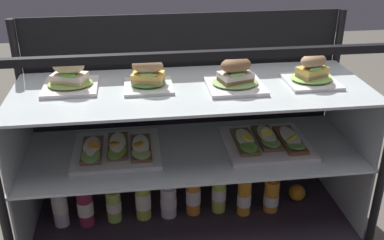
# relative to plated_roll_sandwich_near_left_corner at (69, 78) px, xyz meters

# --- Properties ---
(ground_plane) EXTENTS (6.00, 6.00, 0.02)m
(ground_plane) POSITION_rel_plated_roll_sandwich_near_left_corner_xyz_m (0.45, -0.05, -0.68)
(ground_plane) COLOR #5B564C
(ground_plane) RESTS_ON ground
(case_base_deck) EXTENTS (1.39, 0.54, 0.03)m
(case_base_deck) POSITION_rel_plated_roll_sandwich_near_left_corner_xyz_m (0.45, -0.05, -0.65)
(case_base_deck) COLOR #362C38
(case_base_deck) RESTS_ON ground
(case_frame) EXTENTS (1.39, 0.54, 0.84)m
(case_frame) POSITION_rel_plated_roll_sandwich_near_left_corner_xyz_m (0.45, 0.11, -0.21)
(case_frame) COLOR black
(case_frame) RESTS_ON ground
(riser_lower_tier) EXTENTS (1.32, 0.47, 0.31)m
(riser_lower_tier) POSITION_rel_plated_roll_sandwich_near_left_corner_xyz_m (0.45, -0.05, -0.48)
(riser_lower_tier) COLOR silver
(riser_lower_tier) RESTS_ON case_base_deck
(shelf_lower_glass) EXTENTS (1.34, 0.49, 0.01)m
(shelf_lower_glass) POSITION_rel_plated_roll_sandwich_near_left_corner_xyz_m (0.45, -0.05, -0.32)
(shelf_lower_glass) COLOR silver
(shelf_lower_glass) RESTS_ON riser_lower_tier
(riser_upper_tier) EXTENTS (1.32, 0.47, 0.26)m
(riser_upper_tier) POSITION_rel_plated_roll_sandwich_near_left_corner_xyz_m (0.45, -0.05, -0.18)
(riser_upper_tier) COLOR silver
(riser_upper_tier) RESTS_ON shelf_lower_glass
(shelf_upper_glass) EXTENTS (1.34, 0.49, 0.01)m
(shelf_upper_glass) POSITION_rel_plated_roll_sandwich_near_left_corner_xyz_m (0.45, -0.05, -0.05)
(shelf_upper_glass) COLOR silver
(shelf_upper_glass) RESTS_ON riser_upper_tier
(plated_roll_sandwich_near_left_corner) EXTENTS (0.20, 0.20, 0.12)m
(plated_roll_sandwich_near_left_corner) POSITION_rel_plated_roll_sandwich_near_left_corner_xyz_m (0.00, 0.00, 0.00)
(plated_roll_sandwich_near_left_corner) COLOR white
(plated_roll_sandwich_near_left_corner) RESTS_ON shelf_upper_glass
(plated_roll_sandwich_mid_right) EXTENTS (0.18, 0.18, 0.11)m
(plated_roll_sandwich_mid_right) POSITION_rel_plated_roll_sandwich_near_left_corner_xyz_m (0.29, -0.03, -0.00)
(plated_roll_sandwich_mid_right) COLOR white
(plated_roll_sandwich_mid_right) RESTS_ON shelf_upper_glass
(plated_roll_sandwich_right_of_center) EXTENTS (0.21, 0.21, 0.12)m
(plated_roll_sandwich_right_of_center) POSITION_rel_plated_roll_sandwich_near_left_corner_xyz_m (0.61, -0.07, -0.00)
(plated_roll_sandwich_right_of_center) COLOR white
(plated_roll_sandwich_right_of_center) RESTS_ON shelf_upper_glass
(plated_roll_sandwich_mid_left) EXTENTS (0.19, 0.19, 0.11)m
(plated_roll_sandwich_mid_left) POSITION_rel_plated_roll_sandwich_near_left_corner_xyz_m (0.91, -0.06, -0.00)
(plated_roll_sandwich_mid_left) COLOR white
(plated_roll_sandwich_mid_left) RESTS_ON shelf_upper_glass
(open_sandwich_tray_mid_left) EXTENTS (0.34, 0.32, 0.06)m
(open_sandwich_tray_mid_left) POSITION_rel_plated_roll_sandwich_near_left_corner_xyz_m (0.15, -0.03, -0.29)
(open_sandwich_tray_mid_left) COLOR white
(open_sandwich_tray_mid_left) RESTS_ON shelf_lower_glass
(open_sandwich_tray_mid_right) EXTENTS (0.34, 0.32, 0.07)m
(open_sandwich_tray_mid_right) POSITION_rel_plated_roll_sandwich_near_left_corner_xyz_m (0.76, -0.05, -0.29)
(open_sandwich_tray_mid_right) COLOR white
(open_sandwich_tray_mid_right) RESTS_ON shelf_lower_glass
(juice_bottle_near_post) EXTENTS (0.06, 0.06, 0.22)m
(juice_bottle_near_post) POSITION_rel_plated_roll_sandwich_near_left_corner_xyz_m (-0.10, -0.03, -0.54)
(juice_bottle_near_post) COLOR white
(juice_bottle_near_post) RESTS_ON case_base_deck
(juice_bottle_front_second) EXTENTS (0.07, 0.07, 0.24)m
(juice_bottle_front_second) POSITION_rel_plated_roll_sandwich_near_left_corner_xyz_m (0.01, -0.04, -0.53)
(juice_bottle_front_second) COLOR #942743
(juice_bottle_front_second) RESTS_ON case_base_deck
(juice_bottle_front_fourth) EXTENTS (0.06, 0.06, 0.20)m
(juice_bottle_front_fourth) POSITION_rel_plated_roll_sandwich_near_left_corner_xyz_m (0.12, -0.03, -0.56)
(juice_bottle_front_fourth) COLOR #AED654
(juice_bottle_front_fourth) RESTS_ON case_base_deck
(juice_bottle_front_middle) EXTENTS (0.07, 0.07, 0.25)m
(juice_bottle_front_middle) POSITION_rel_plated_roll_sandwich_near_left_corner_xyz_m (0.24, -0.03, -0.53)
(juice_bottle_front_middle) COLOR #BFD14E
(juice_bottle_front_middle) RESTS_ON case_base_deck
(juice_bottle_back_center) EXTENTS (0.07, 0.07, 0.18)m
(juice_bottle_back_center) POSITION_rel_plated_roll_sandwich_near_left_corner_xyz_m (0.35, -0.03, -0.56)
(juice_bottle_back_center) COLOR silver
(juice_bottle_back_center) RESTS_ON case_base_deck
(juice_bottle_front_left_end) EXTENTS (0.06, 0.06, 0.22)m
(juice_bottle_front_left_end) POSITION_rel_plated_roll_sandwich_near_left_corner_xyz_m (0.46, -0.02, -0.55)
(juice_bottle_front_left_end) COLOR orange
(juice_bottle_front_left_end) RESTS_ON case_base_deck
(juice_bottle_back_right) EXTENTS (0.06, 0.06, 0.24)m
(juice_bottle_back_right) POSITION_rel_plated_roll_sandwich_near_left_corner_xyz_m (0.57, -0.02, -0.54)
(juice_bottle_back_right) COLOR #BAD14C
(juice_bottle_back_right) RESTS_ON case_base_deck
(juice_bottle_front_right_end) EXTENTS (0.06, 0.06, 0.22)m
(juice_bottle_front_right_end) POSITION_rel_plated_roll_sandwich_near_left_corner_xyz_m (0.67, -0.06, -0.55)
(juice_bottle_front_right_end) COLOR orange
(juice_bottle_front_right_end) RESTS_ON case_base_deck
(juice_bottle_back_left) EXTENTS (0.07, 0.07, 0.21)m
(juice_bottle_back_left) POSITION_rel_plated_roll_sandwich_near_left_corner_xyz_m (0.80, -0.05, -0.56)
(juice_bottle_back_left) COLOR orange
(juice_bottle_back_left) RESTS_ON case_base_deck
(orange_fruit_beside_bottles) EXTENTS (0.07, 0.07, 0.07)m
(orange_fruit_beside_bottles) POSITION_rel_plated_roll_sandwich_near_left_corner_xyz_m (0.93, 0.01, -0.60)
(orange_fruit_beside_bottles) COLOR orange
(orange_fruit_beside_bottles) RESTS_ON case_base_deck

